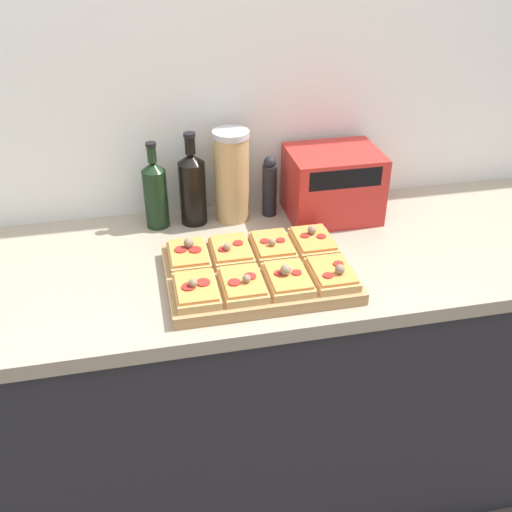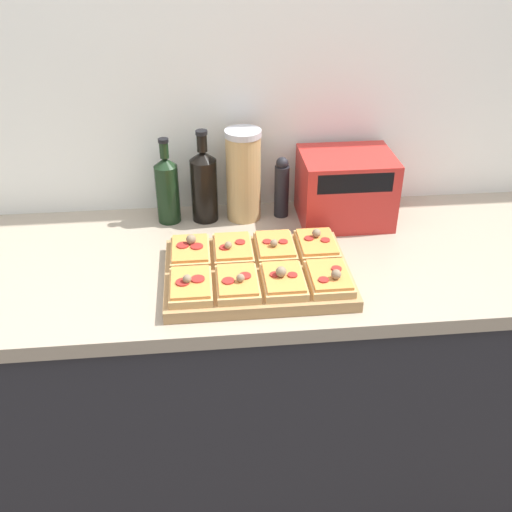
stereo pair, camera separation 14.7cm
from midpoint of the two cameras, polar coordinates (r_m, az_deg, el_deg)
wall_back at (r=1.83m, az=-7.91°, el=14.72°), size 6.00×0.06×2.50m
kitchen_counter at (r=1.92m, az=-5.15°, el=-11.90°), size 2.63×0.67×0.90m
cutting_board at (r=1.55m, az=-2.48°, el=-1.77°), size 0.47×0.34×0.03m
pizza_slice_back_left at (r=1.59m, az=-9.10°, el=0.05°), size 0.10×0.15×0.05m
pizza_slice_back_midleft at (r=1.60m, az=-5.04°, el=0.45°), size 0.10×0.15×0.05m
pizza_slice_back_midright at (r=1.61m, az=-1.01°, el=0.89°), size 0.10×0.15×0.05m
pizza_slice_back_right at (r=1.63m, az=2.91°, el=1.35°), size 0.10×0.15×0.05m
pizza_slice_front_left at (r=1.45m, az=-8.62°, el=-3.27°), size 0.10×0.15×0.05m
pizza_slice_front_midleft at (r=1.46m, az=-4.16°, el=-2.77°), size 0.10×0.15×0.05m
pizza_slice_front_midright at (r=1.48m, az=0.21°, el=-2.23°), size 0.10×0.15×0.05m
pizza_slice_front_right at (r=1.50m, az=4.50°, el=-1.73°), size 0.10×0.15×0.05m
olive_oil_bottle at (r=1.80m, az=-11.90°, el=5.85°), size 0.07×0.07×0.26m
wine_bottle at (r=1.79m, az=-8.43°, el=6.47°), size 0.08×0.08×0.28m
grain_jar_tall at (r=1.79m, az=-4.70°, el=7.56°), size 0.11×0.11×0.28m
pepper_mill at (r=1.83m, az=-1.02°, el=6.58°), size 0.04×0.04×0.19m
toaster_oven at (r=1.83m, az=5.02°, el=6.80°), size 0.29×0.21×0.21m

